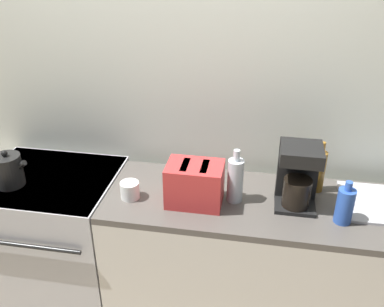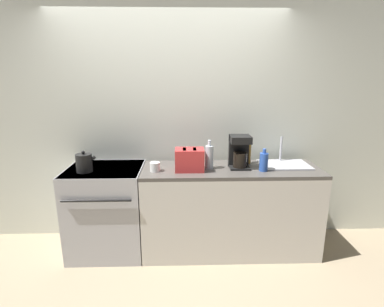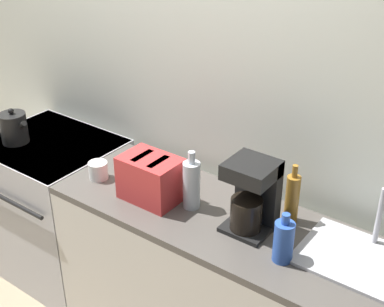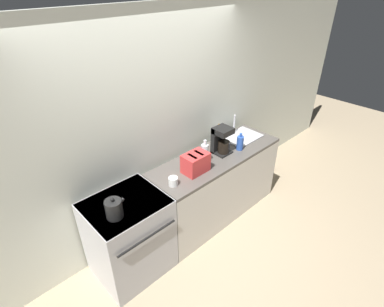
% 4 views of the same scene
% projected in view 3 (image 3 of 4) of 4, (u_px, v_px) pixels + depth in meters
% --- Properties ---
extents(wall_back, '(8.00, 0.05, 2.60)m').
position_uv_depth(wall_back, '(175.00, 87.00, 2.86)').
color(wall_back, silver).
rests_on(wall_back, ground_plane).
extents(stove, '(0.76, 0.68, 0.92)m').
position_uv_depth(stove, '(57.00, 207.00, 3.32)').
color(stove, '#B7B7BC').
rests_on(stove, ground_plane).
extents(counter_block, '(1.81, 0.59, 0.92)m').
position_uv_depth(counter_block, '(230.00, 299.00, 2.63)').
color(counter_block, silver).
rests_on(counter_block, ground_plane).
extents(kettle, '(0.19, 0.15, 0.21)m').
position_uv_depth(kettle, '(14.00, 128.00, 3.08)').
color(kettle, black).
rests_on(kettle, stove).
extents(toaster, '(0.28, 0.20, 0.22)m').
position_uv_depth(toaster, '(151.00, 178.00, 2.54)').
color(toaster, red).
rests_on(toaster, counter_block).
extents(coffee_maker, '(0.20, 0.20, 0.34)m').
position_uv_depth(coffee_maker, '(252.00, 194.00, 2.31)').
color(coffee_maker, black).
rests_on(coffee_maker, counter_block).
extents(sink_tray, '(0.50, 0.37, 0.28)m').
position_uv_depth(sink_tray, '(362.00, 258.00, 2.17)').
color(sink_tray, '#B7B7BC').
rests_on(sink_tray, counter_block).
extents(bottle_amber, '(0.06, 0.06, 0.29)m').
position_uv_depth(bottle_amber, '(292.00, 198.00, 2.37)').
color(bottle_amber, '#9E6B23').
rests_on(bottle_amber, counter_block).
extents(bottle_blue, '(0.08, 0.08, 0.22)m').
position_uv_depth(bottle_blue, '(284.00, 241.00, 2.14)').
color(bottle_blue, '#2D56B7').
rests_on(bottle_blue, counter_block).
extents(bottle_clear, '(0.08, 0.08, 0.29)m').
position_uv_depth(bottle_clear, '(192.00, 184.00, 2.47)').
color(bottle_clear, silver).
rests_on(bottle_clear, counter_block).
extents(cup_white, '(0.10, 0.10, 0.09)m').
position_uv_depth(cup_white, '(98.00, 170.00, 2.74)').
color(cup_white, white).
rests_on(cup_white, counter_block).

